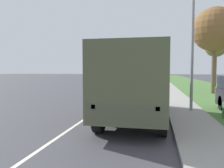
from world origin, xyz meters
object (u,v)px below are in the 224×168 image
car_nearest_ahead (108,86)px  car_second_ahead (122,80)px  lamp_post (188,33)px  car_third_ahead (150,78)px  military_truck (136,81)px

car_nearest_ahead → car_second_ahead: car_second_ahead is taller
lamp_post → car_third_ahead: bearing=94.7°
car_nearest_ahead → lamp_post: lamp_post is taller
car_nearest_ahead → lamp_post: size_ratio=0.69×
military_truck → car_nearest_ahead: 11.65m
military_truck → car_third_ahead: (-0.25, 34.01, -0.98)m
lamp_post → car_nearest_ahead: bearing=124.4°
car_second_ahead → lamp_post: 21.17m
car_second_ahead → car_third_ahead: size_ratio=1.03×
car_nearest_ahead → car_third_ahead: (3.41, 22.99, -0.01)m
military_truck → car_second_ahead: (-4.06, 22.16, -0.94)m
military_truck → car_third_ahead: military_truck is taller
car_second_ahead → car_nearest_ahead: bearing=-87.9°
military_truck → car_nearest_ahead: (-3.66, 11.02, -0.97)m
car_nearest_ahead → car_second_ahead: size_ratio=0.97×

